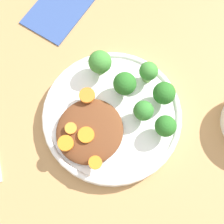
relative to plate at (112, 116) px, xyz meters
The scene contains 15 objects.
ground_plane 0.01m from the plate, ahead, with size 4.00×4.00×0.00m, color tan.
plate is the anchor object (origin of this frame).
stew_mound 0.05m from the plate, 17.20° to the right, with size 0.12×0.11×0.02m, color brown.
broccoli_floret_0 0.06m from the plate, behind, with size 0.04×0.04×0.05m.
broccoli_floret_1 0.10m from the plate, 134.23° to the right, with size 0.04×0.04×0.05m.
broccoli_floret_2 0.06m from the plate, 119.76° to the left, with size 0.03×0.03×0.05m.
broccoli_floret_3 0.10m from the plate, 103.37° to the left, with size 0.04×0.04×0.05m.
broccoli_floret_4 0.10m from the plate, 169.60° to the left, with size 0.03×0.03×0.05m.
broccoli_floret_5 0.10m from the plate, 139.74° to the left, with size 0.04×0.04×0.05m.
carrot_slice_0 0.10m from the plate, 20.81° to the right, with size 0.03×0.03×0.01m, color orange.
carrot_slice_1 0.10m from the plate, 15.26° to the left, with size 0.02×0.02×0.01m, color orange.
carrot_slice_2 0.07m from the plate, 12.85° to the right, with size 0.03×0.03×0.00m, color orange.
carrot_slice_3 0.08m from the plate, 33.06° to the right, with size 0.02×0.02×0.00m, color orange.
carrot_slice_4 0.06m from the plate, 85.51° to the right, with size 0.03×0.03×0.01m, color orange.
napkin 0.26m from the plate, 124.06° to the right, with size 0.15×0.10×0.01m.
Camera 1 is at (0.14, 0.09, 0.54)m, focal length 50.00 mm.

